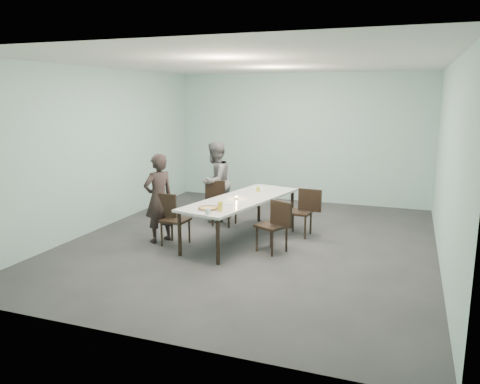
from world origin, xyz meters
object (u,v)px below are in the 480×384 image
(table, at_px, (241,201))
(pizza, at_px, (208,208))
(chair_near_right, at_px, (276,223))
(diner_near, at_px, (159,198))
(side_plate, at_px, (228,203))
(tealight, at_px, (237,198))
(chair_far_left, at_px, (220,200))
(diner_far, at_px, (215,182))
(chair_far_right, at_px, (304,209))
(chair_near_left, at_px, (171,216))
(water_tumbler, at_px, (208,211))
(amber_tumbler, at_px, (258,189))
(beer_glass, at_px, (220,207))

(table, relative_size, pizza, 8.04)
(chair_near_right, distance_m, diner_near, 2.07)
(side_plate, distance_m, tealight, 0.37)
(chair_far_left, distance_m, diner_far, 0.44)
(table, height_order, diner_far, diner_far)
(chair_near_right, distance_m, side_plate, 0.84)
(chair_far_right, xyz_separation_m, side_plate, (-1.02, -1.09, 0.25))
(diner_near, xyz_separation_m, diner_far, (0.36, 1.61, 0.03))
(diner_far, bearing_deg, chair_far_right, 85.97)
(chair_far_right, relative_size, diner_far, 0.54)
(table, distance_m, chair_far_right, 1.16)
(diner_near, relative_size, diner_far, 0.96)
(chair_near_right, bearing_deg, diner_far, -15.23)
(chair_far_left, xyz_separation_m, side_plate, (0.67, -1.28, 0.25))
(chair_near_right, height_order, tealight, chair_near_right)
(chair_near_left, distance_m, side_plate, 1.02)
(diner_far, bearing_deg, diner_near, -3.74)
(diner_near, xyz_separation_m, pizza, (1.10, -0.39, 0.00))
(chair_far_right, xyz_separation_m, pizza, (-1.17, -1.56, 0.27))
(water_tumbler, xyz_separation_m, tealight, (0.04, 1.11, -0.02))
(chair_far_right, bearing_deg, amber_tumbler, 2.70)
(chair_near_right, xyz_separation_m, amber_tumbler, (-0.65, 1.10, 0.29))
(chair_near_left, height_order, beer_glass, beer_glass)
(chair_near_right, bearing_deg, beer_glass, 63.21)
(pizza, relative_size, beer_glass, 2.27)
(diner_near, height_order, water_tumbler, diner_near)
(tealight, bearing_deg, water_tumbler, -91.94)
(chair_near_right, distance_m, beer_glass, 0.96)
(diner_near, xyz_separation_m, amber_tumbler, (1.40, 1.20, 0.02))
(pizza, bearing_deg, amber_tumbler, 79.37)
(table, height_order, chair_near_right, chair_near_right)
(side_plate, bearing_deg, diner_near, -176.11)
(water_tumbler, bearing_deg, beer_glass, 65.66)
(table, relative_size, chair_far_right, 3.14)
(table, distance_m, chair_near_left, 1.23)
(chair_far_left, relative_size, diner_near, 0.57)
(chair_near_left, distance_m, pizza, 0.93)
(beer_glass, relative_size, tealight, 2.68)
(diner_far, bearing_deg, pizza, 29.19)
(chair_near_left, xyz_separation_m, side_plate, (0.97, 0.16, 0.25))
(chair_near_right, relative_size, diner_far, 0.54)
(chair_far_right, height_order, tealight, chair_far_right)
(chair_far_left, relative_size, diner_far, 0.54)
(table, height_order, side_plate, side_plate)
(chair_far_right, xyz_separation_m, tealight, (-1.01, -0.72, 0.27))
(chair_far_left, bearing_deg, side_plate, -60.26)
(chair_near_left, xyz_separation_m, amber_tumbler, (1.13, 1.28, 0.29))
(chair_near_left, xyz_separation_m, tealight, (0.99, 0.52, 0.27))
(chair_far_left, height_order, chair_far_right, same)
(chair_near_left, bearing_deg, chair_far_left, 79.62)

